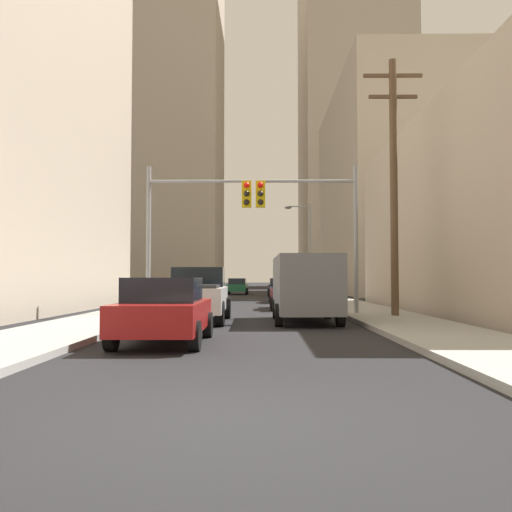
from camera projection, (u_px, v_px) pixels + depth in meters
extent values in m
plane|color=black|center=(225.00, 424.00, 5.63)|extent=(400.00, 400.00, 0.00)
cube|color=#9E9E99|center=(209.00, 293.00, 55.64)|extent=(2.91, 160.00, 0.15)
cube|color=#9E9E99|center=(307.00, 293.00, 55.54)|extent=(2.91, 160.00, 0.15)
cube|color=white|center=(196.00, 299.00, 18.82)|extent=(2.14, 5.45, 0.80)
cube|color=black|center=(199.00, 277.00, 19.82)|extent=(1.85, 1.85, 0.70)
cube|color=black|center=(191.00, 286.00, 17.49)|extent=(1.82, 2.42, 0.10)
cylinder|color=black|center=(176.00, 308.00, 20.54)|extent=(0.28, 0.80, 0.80)
cylinder|color=black|center=(227.00, 308.00, 20.52)|extent=(0.28, 0.80, 0.80)
cylinder|color=black|center=(158.00, 314.00, 17.09)|extent=(0.28, 0.80, 0.80)
cylinder|color=black|center=(220.00, 314.00, 17.07)|extent=(0.28, 0.80, 0.80)
cube|color=slate|center=(305.00, 284.00, 18.73)|extent=(2.10, 5.24, 1.90)
cube|color=black|center=(300.00, 273.00, 21.35)|extent=(1.76, 0.05, 0.60)
cylinder|color=black|center=(276.00, 309.00, 20.36)|extent=(0.24, 0.72, 0.72)
cylinder|color=black|center=(327.00, 309.00, 20.34)|extent=(0.24, 0.72, 0.72)
cylinder|color=black|center=(279.00, 315.00, 17.04)|extent=(0.24, 0.72, 0.72)
cylinder|color=black|center=(340.00, 315.00, 17.02)|extent=(0.24, 0.72, 0.72)
cube|color=maroon|center=(165.00, 316.00, 12.61)|extent=(1.83, 4.21, 0.65)
cube|color=black|center=(164.00, 290.00, 12.48)|extent=(1.60, 1.91, 0.55)
cylinder|color=black|center=(140.00, 325.00, 13.95)|extent=(0.22, 0.64, 0.64)
cylinder|color=black|center=(208.00, 325.00, 13.93)|extent=(0.22, 0.64, 0.64)
cylinder|color=black|center=(111.00, 336.00, 11.26)|extent=(0.22, 0.64, 0.64)
cylinder|color=black|center=(195.00, 336.00, 11.24)|extent=(0.22, 0.64, 0.64)
cube|color=maroon|center=(290.00, 296.00, 26.68)|extent=(1.93, 4.25, 0.65)
cube|color=black|center=(290.00, 284.00, 26.55)|extent=(1.64, 1.95, 0.55)
cylinder|color=black|center=(272.00, 302.00, 28.02)|extent=(0.22, 0.64, 0.64)
cylinder|color=black|center=(306.00, 302.00, 28.00)|extent=(0.22, 0.64, 0.64)
cylinder|color=black|center=(273.00, 304.00, 25.33)|extent=(0.22, 0.64, 0.64)
cylinder|color=black|center=(310.00, 304.00, 25.31)|extent=(0.22, 0.64, 0.64)
cube|color=#141E4C|center=(284.00, 292.00, 34.31)|extent=(1.86, 4.23, 0.65)
cube|color=black|center=(285.00, 283.00, 34.18)|extent=(1.61, 1.92, 0.55)
cylinder|color=black|center=(270.00, 297.00, 35.65)|extent=(0.22, 0.64, 0.64)
cylinder|color=black|center=(297.00, 297.00, 35.63)|extent=(0.22, 0.64, 0.64)
cylinder|color=black|center=(271.00, 298.00, 32.96)|extent=(0.22, 0.64, 0.64)
cylinder|color=black|center=(300.00, 298.00, 32.94)|extent=(0.22, 0.64, 0.64)
cube|color=#195938|center=(238.00, 288.00, 51.56)|extent=(1.91, 4.25, 0.65)
cube|color=black|center=(237.00, 281.00, 51.44)|extent=(1.63, 1.94, 0.55)
cylinder|color=black|center=(229.00, 291.00, 52.90)|extent=(0.22, 0.64, 0.64)
cylinder|color=black|center=(247.00, 291.00, 52.88)|extent=(0.22, 0.64, 0.64)
cylinder|color=black|center=(227.00, 291.00, 50.21)|extent=(0.22, 0.64, 0.64)
cylinder|color=black|center=(246.00, 291.00, 50.20)|extent=(0.22, 0.64, 0.64)
cube|color=black|center=(279.00, 289.00, 46.39)|extent=(1.87, 4.23, 0.65)
cube|color=black|center=(279.00, 282.00, 46.26)|extent=(1.62, 1.93, 0.55)
cylinder|color=black|center=(269.00, 292.00, 47.73)|extent=(0.22, 0.64, 0.64)
cylinder|color=black|center=(289.00, 292.00, 47.71)|extent=(0.22, 0.64, 0.64)
cylinder|color=black|center=(269.00, 293.00, 45.04)|extent=(0.22, 0.64, 0.64)
cylinder|color=black|center=(290.00, 293.00, 45.02)|extent=(0.22, 0.64, 0.64)
cylinder|color=gray|center=(148.00, 241.00, 21.80)|extent=(0.18, 0.18, 6.00)
cylinder|color=gray|center=(198.00, 181.00, 21.88)|extent=(3.92, 0.12, 0.12)
cube|color=gold|center=(247.00, 194.00, 21.84)|extent=(0.38, 0.30, 1.05)
sphere|color=red|center=(247.00, 185.00, 21.68)|extent=(0.24, 0.24, 0.24)
sphere|color=black|center=(247.00, 194.00, 21.67)|extent=(0.24, 0.24, 0.24)
sphere|color=black|center=(247.00, 202.00, 21.65)|extent=(0.24, 0.24, 0.24)
cylinder|color=gray|center=(356.00, 241.00, 21.71)|extent=(0.18, 0.18, 6.00)
cylinder|color=gray|center=(308.00, 181.00, 21.83)|extent=(3.80, 0.12, 0.12)
cube|color=gold|center=(260.00, 194.00, 21.83)|extent=(0.38, 0.30, 1.05)
sphere|color=red|center=(260.00, 185.00, 21.67)|extent=(0.24, 0.24, 0.24)
sphere|color=black|center=(260.00, 194.00, 21.66)|extent=(0.24, 0.24, 0.24)
sphere|color=black|center=(260.00, 202.00, 21.65)|extent=(0.24, 0.24, 0.24)
cylinder|color=brown|center=(394.00, 188.00, 20.21)|extent=(0.28, 0.28, 9.68)
cube|color=brown|center=(393.00, 76.00, 20.39)|extent=(2.20, 0.12, 0.12)
cube|color=brown|center=(393.00, 97.00, 20.36)|extent=(1.80, 0.12, 0.12)
cylinder|color=gray|center=(310.00, 250.00, 43.71)|extent=(0.16, 0.16, 7.50)
cylinder|color=gray|center=(299.00, 206.00, 43.86)|extent=(1.72, 0.10, 0.10)
ellipsoid|color=#4C4C51|center=(288.00, 208.00, 43.87)|extent=(0.56, 0.32, 0.20)
cube|color=#B7A893|center=(168.00, 93.00, 93.36)|extent=(18.07, 19.87, 66.63)
cube|color=#B7A893|center=(414.00, 193.00, 56.66)|extent=(16.62, 28.31, 20.78)
cube|color=#B7A893|center=(352.00, 101.00, 100.62)|extent=(18.55, 23.85, 68.45)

